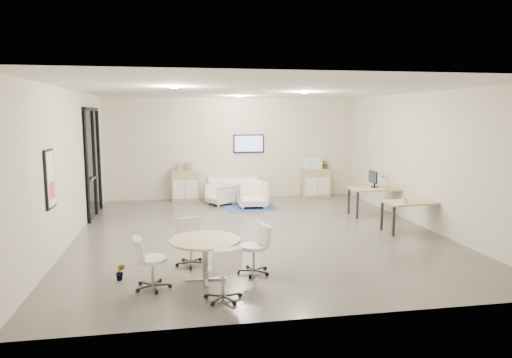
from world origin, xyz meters
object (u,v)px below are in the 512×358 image
object	(u,v)px
sideboard_right	(316,183)
loveseat	(234,190)
desk_rear	(377,191)
desk_front	(414,204)
round_table	(205,244)
armchair_right	(252,193)
sideboard_left	(185,185)
armchair_left	(220,193)

from	to	relation	value
sideboard_right	loveseat	bearing A→B (deg)	-176.85
desk_rear	desk_front	distance (m)	1.81
loveseat	round_table	world-z (taller)	round_table
loveseat	armchair_right	world-z (taller)	armchair_right
desk_front	armchair_right	bearing A→B (deg)	128.08
sideboard_left	sideboard_right	distance (m)	4.24
sideboard_right	desk_front	size ratio (longest dim) A/B	0.64
round_table	desk_rear	bearing A→B (deg)	40.49
loveseat	armchair_left	xyz separation A→B (m)	(-0.49, -0.70, 0.03)
desk_rear	desk_front	bearing A→B (deg)	-85.83
armchair_right	sideboard_left	bearing A→B (deg)	144.33
armchair_right	round_table	xyz separation A→B (m)	(-1.71, -5.67, 0.18)
sideboard_right	desk_front	bearing A→B (deg)	-80.25
sideboard_right	round_table	distance (m)	8.19
sideboard_right	round_table	world-z (taller)	sideboard_right
loveseat	armchair_right	xyz separation A→B (m)	(0.38, -1.29, 0.10)
loveseat	desk_rear	xyz separation A→B (m)	(3.47, -2.87, 0.34)
loveseat	round_table	xyz separation A→B (m)	(-1.33, -6.97, 0.28)
armchair_right	round_table	distance (m)	5.93
sideboard_right	round_table	bearing A→B (deg)	-119.68
desk_rear	round_table	xyz separation A→B (m)	(-4.80, -4.10, -0.06)
armchair_left	armchair_right	size ratio (longest dim) A/B	0.84
loveseat	desk_rear	distance (m)	4.52
armchair_left	desk_rear	world-z (taller)	desk_rear
round_table	sideboard_left	bearing A→B (deg)	91.45
sideboard_right	loveseat	xyz separation A→B (m)	(-2.73, -0.15, -0.14)
sideboard_left	desk_rear	xyz separation A→B (m)	(4.98, -3.02, 0.18)
sideboard_left	loveseat	world-z (taller)	sideboard_left
desk_front	armchair_left	bearing A→B (deg)	130.46
sideboard_right	armchair_right	xyz separation A→B (m)	(-2.35, -1.44, -0.04)
sideboard_left	sideboard_right	xyz separation A→B (m)	(4.24, -0.00, -0.02)
sideboard_left	loveseat	xyz separation A→B (m)	(1.50, -0.15, -0.15)
desk_rear	sideboard_right	bearing A→B (deg)	105.18
desk_rear	desk_front	world-z (taller)	desk_rear
desk_front	loveseat	bearing A→B (deg)	122.18
sideboard_right	loveseat	size ratio (longest dim) A/B	0.56
desk_rear	armchair_left	bearing A→B (deg)	152.70
desk_front	sideboard_left	bearing A→B (deg)	131.26
armchair_right	round_table	world-z (taller)	armchair_right
armchair_left	round_table	world-z (taller)	armchair_left
sideboard_right	desk_rear	size ratio (longest dim) A/B	0.65
sideboard_right	loveseat	distance (m)	2.74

